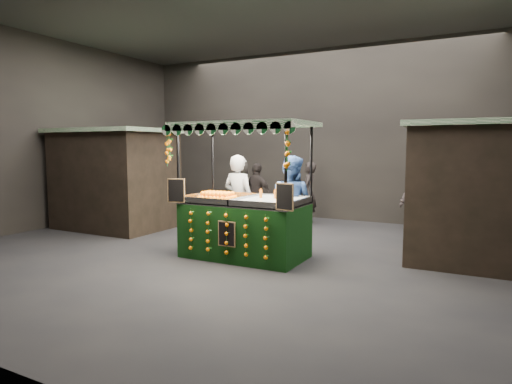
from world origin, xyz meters
The scene contains 14 objects.
ground centered at (0.00, 0.00, 0.00)m, with size 12.00×12.00×0.00m, color black.
market_hall centered at (0.00, 0.00, 3.38)m, with size 12.10×10.10×5.05m.
neighbour_stall_left centered at (-4.40, 1.00, 1.31)m, with size 3.00×2.20×2.60m.
neighbour_stall_right centered at (4.40, 1.50, 1.31)m, with size 3.00×2.20×2.60m.
juice_stall centered at (0.17, -0.19, 0.81)m, with size 2.68×1.58×2.60m.
vendor_grey centered at (-0.47, 0.69, 0.98)m, with size 0.74×0.51×1.97m.
vendor_blue centered at (0.79, 0.61, 0.98)m, with size 1.03×0.84×1.97m.
shopper_0 centered at (-4.48, 3.41, 0.92)m, with size 0.78×0.65×1.84m.
shopper_1 centered at (3.26, 2.44, 0.89)m, with size 1.04×0.92×1.78m.
shopper_2 centered at (-1.26, 3.08, 0.85)m, with size 1.07×0.65×1.70m.
shopper_3 centered at (2.85, 4.37, 0.95)m, with size 1.42×1.25×1.91m.
shopper_4 centered at (-2.32, 4.11, 0.85)m, with size 0.98×0.82×1.70m.
shopper_5 centered at (3.18, 2.49, 0.80)m, with size 1.13×1.54×1.61m.
shopper_6 centered at (-0.10, 3.94, 0.86)m, with size 0.51×0.68×1.72m.
Camera 1 is at (4.22, -7.43, 2.14)m, focal length 30.60 mm.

